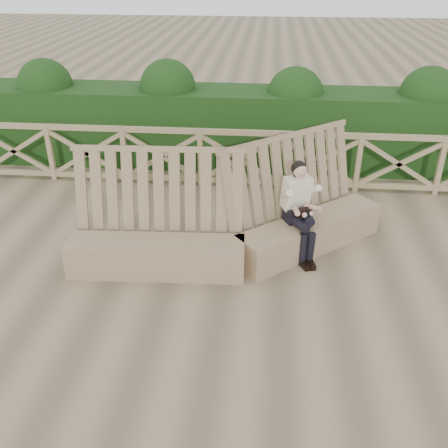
{
  "coord_description": "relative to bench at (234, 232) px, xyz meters",
  "views": [
    {
      "loc": [
        0.51,
        -5.04,
        3.94
      ],
      "look_at": [
        0.01,
        0.4,
        0.9
      ],
      "focal_mm": 40.0,
      "sensor_mm": 36.0,
      "label": 1
    }
  ],
  "objects": [
    {
      "name": "ground",
      "position": [
        -0.1,
        -1.07,
        -0.41
      ],
      "size": [
        60.0,
        60.0,
        0.0
      ],
      "primitive_type": "plane",
      "color": "brown",
      "rests_on": "ground"
    },
    {
      "name": "bench",
      "position": [
        0.0,
        0.0,
        0.0
      ],
      "size": [
        4.43,
        2.28,
        1.62
      ],
      "rotation": [
        0.0,
        0.0,
        0.31
      ],
      "color": "#82634A",
      "rests_on": "ground"
    },
    {
      "name": "woman",
      "position": [
        0.9,
        0.21,
        0.35
      ],
      "size": [
        0.56,
        0.85,
        1.39
      ],
      "rotation": [
        0.0,
        0.0,
        0.46
      ],
      "color": "black",
      "rests_on": "ground"
    },
    {
      "name": "guardrail",
      "position": [
        -0.1,
        2.43,
        0.14
      ],
      "size": [
        10.1,
        0.09,
        1.1
      ],
      "color": "olive",
      "rests_on": "ground"
    },
    {
      "name": "hedge",
      "position": [
        -0.1,
        3.63,
        0.34
      ],
      "size": [
        12.0,
        1.2,
        1.5
      ],
      "primitive_type": "cube",
      "color": "black",
      "rests_on": "ground"
    }
  ]
}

